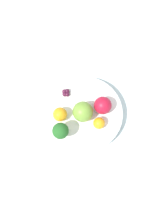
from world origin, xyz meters
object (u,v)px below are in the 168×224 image
broccoli (61,131)px  grape_cluster (66,93)px  napkin (160,110)px  bowl (84,114)px  orange_front (99,123)px  apple_green (103,105)px  apple_red (83,112)px  orange_back (60,114)px

broccoli → grape_cluster: (0.10, 0.07, -0.03)m
broccoli → napkin: 0.34m
bowl → orange_front: (-0.00, -0.06, 0.04)m
apple_green → grape_cluster: 0.12m
grape_cluster → napkin: bearing=-59.7°
apple_green → grape_cluster: size_ratio=1.94×
bowl → orange_front: size_ratio=6.75×
apple_red → grape_cluster: 0.09m
apple_red → napkin: bearing=-46.1°
apple_red → orange_back: 0.07m
apple_green → orange_front: apple_green is taller
broccoli → apple_red: broccoli is taller
orange_back → grape_cluster: bearing=27.3°
orange_front → orange_back: 0.12m
apple_red → apple_green: apple_red is taller
bowl → orange_back: size_ratio=5.62×
bowl → napkin: 0.25m
napkin → broccoli: bearing=143.1°
bowl → apple_green: bearing=-34.8°
grape_cluster → napkin: 0.31m
apple_green → broccoli: bearing=161.8°
broccoli → apple_green: (0.14, -0.05, -0.01)m
broccoli → apple_green: 0.15m
apple_red → orange_back: apple_red is taller
grape_cluster → apple_green: bearing=-73.3°
apple_red → orange_front: 0.06m
broccoli → apple_green: bearing=-18.2°
apple_red → bowl: bearing=18.3°
broccoli → orange_front: (0.09, -0.07, -0.02)m
apple_green → orange_back: size_ratio=1.26×
broccoli → bowl: bearing=-7.6°
apple_red → napkin: (0.18, -0.18, -0.06)m
orange_back → broccoli: bearing=-135.6°
bowl → napkin: bearing=-47.3°
bowl → grape_cluster: size_ratio=8.67×
orange_front → apple_green: bearing=26.4°
orange_back → bowl: bearing=-43.1°
apple_red → apple_green: bearing=-30.6°
broccoli → napkin: size_ratio=0.47×
bowl → broccoli: bearing=172.4°
orange_front → orange_back: orange_back is taller
apple_green → orange_back: bearing=140.6°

